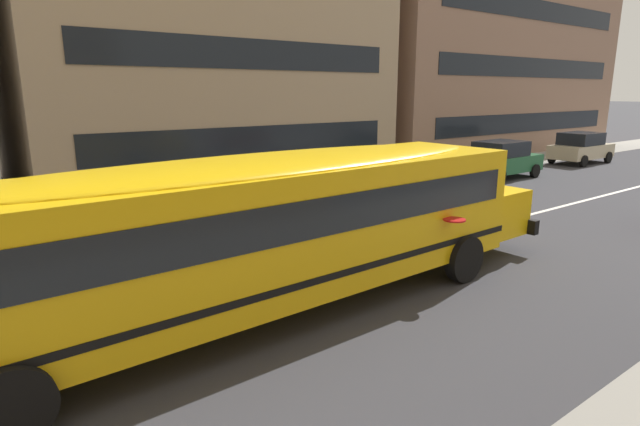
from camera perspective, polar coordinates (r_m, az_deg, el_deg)
name	(u,v)px	position (r m, az deg, el deg)	size (l,w,h in m)	color
ground_plane	(294,275)	(10.85, -2.89, -6.97)	(400.00, 400.00, 0.00)	#38383D
sidewalk_far	(165,211)	(17.25, -16.94, 0.22)	(120.00, 3.00, 0.01)	gray
lane_centreline	(294,275)	(10.85, -2.89, -6.95)	(110.00, 0.16, 0.01)	silver
school_bus	(275,220)	(8.73, -5.08, -0.82)	(12.39, 2.94, 2.76)	yellow
parked_car_beige_by_entrance	(581,147)	(30.80, 27.11, 6.53)	(3.93, 1.93, 1.64)	#C1B28E
parked_car_green_mid_block	(502,159)	(24.09, 19.60, 5.69)	(3.91, 1.89, 1.64)	#236038
apartment_block_far_right	(449,23)	(37.95, 14.21, 19.84)	(20.54, 13.19, 16.50)	#93705B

